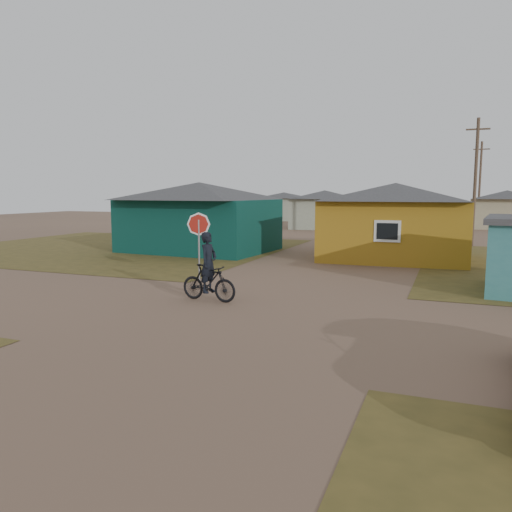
{
  "coord_description": "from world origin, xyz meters",
  "views": [
    {
      "loc": [
        5.2,
        -12.46,
        3.43
      ],
      "look_at": [
        -0.85,
        3.0,
        1.3
      ],
      "focal_mm": 35.0,
      "sensor_mm": 36.0,
      "label": 1
    }
  ],
  "objects": [
    {
      "name": "grass_nw",
      "position": [
        -14.0,
        13.0,
        0.01
      ],
      "size": [
        20.0,
        18.0,
        0.0
      ],
      "primitive_type": "cube",
      "color": "brown",
      "rests_on": "ground"
    },
    {
      "name": "ground",
      "position": [
        0.0,
        0.0,
        0.0
      ],
      "size": [
        120.0,
        120.0,
        0.0
      ],
      "primitive_type": "plane",
      "color": "brown"
    },
    {
      "name": "house_pale_north",
      "position": [
        -14.0,
        46.0,
        1.75
      ],
      "size": [
        6.28,
        5.81,
        3.4
      ],
      "color": "#989E88",
      "rests_on": "ground"
    },
    {
      "name": "house_pale_west",
      "position": [
        -6.0,
        34.0,
        1.86
      ],
      "size": [
        7.04,
        6.15,
        3.6
      ],
      "color": "#989E88",
      "rests_on": "ground"
    },
    {
      "name": "cyclist",
      "position": [
        -1.86,
        1.46,
        0.8
      ],
      "size": [
        1.98,
        0.74,
        2.19
      ],
      "color": "black",
      "rests_on": "ground"
    },
    {
      "name": "house_yellow",
      "position": [
        2.5,
        14.0,
        2.0
      ],
      "size": [
        7.72,
        6.76,
        3.9
      ],
      "color": "#A77619",
      "rests_on": "ground"
    },
    {
      "name": "stop_sign",
      "position": [
        -3.63,
        4.19,
        1.95
      ],
      "size": [
        0.87,
        0.07,
        2.67
      ],
      "color": "gray",
      "rests_on": "ground"
    },
    {
      "name": "utility_pole_near",
      "position": [
        6.5,
        22.0,
        4.14
      ],
      "size": [
        1.4,
        0.2,
        8.0
      ],
      "color": "brown",
      "rests_on": "ground"
    },
    {
      "name": "house_beige_east",
      "position": [
        10.0,
        40.0,
        1.86
      ],
      "size": [
        6.95,
        6.05,
        3.6
      ],
      "color": "tan",
      "rests_on": "ground"
    },
    {
      "name": "house_teal",
      "position": [
        -8.5,
        13.5,
        2.05
      ],
      "size": [
        8.93,
        7.08,
        4.0
      ],
      "color": "#09342E",
      "rests_on": "ground"
    },
    {
      "name": "utility_pole_far",
      "position": [
        7.5,
        38.0,
        4.14
      ],
      "size": [
        1.4,
        0.2,
        8.0
      ],
      "color": "brown",
      "rests_on": "ground"
    }
  ]
}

